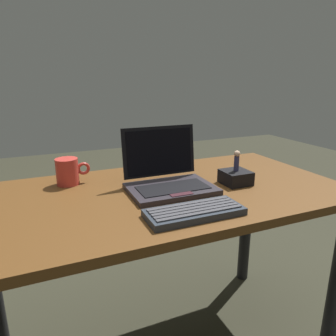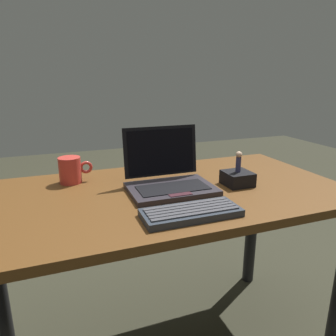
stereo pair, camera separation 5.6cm
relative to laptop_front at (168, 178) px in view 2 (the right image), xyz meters
The scene contains 6 objects.
desk 0.16m from the laptop_front, 157.93° to the right, with size 1.39×0.71×0.74m.
laptop_front is the anchor object (origin of this frame).
external_keyboard 0.26m from the laptop_front, 94.85° to the right, with size 0.30×0.12×0.03m.
figurine_stand 0.27m from the laptop_front, 11.80° to the right, with size 0.10×0.10×0.05m, color black.
figurine 0.28m from the laptop_front, 11.80° to the right, with size 0.02×0.02×0.08m.
coffee_mug 0.39m from the laptop_front, 149.12° to the left, with size 0.13×0.09×0.10m.
Camera 2 is at (-0.36, -1.04, 1.15)m, focal length 33.96 mm.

